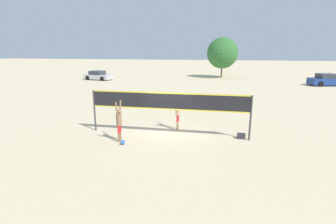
# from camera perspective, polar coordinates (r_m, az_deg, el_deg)

# --- Properties ---
(ground_plane) EXTENTS (200.00, 200.00, 0.00)m
(ground_plane) POSITION_cam_1_polar(r_m,az_deg,el_deg) (14.35, 0.00, -4.98)
(ground_plane) COLOR beige
(volleyball_net) EXTENTS (8.61, 0.09, 2.33)m
(volleyball_net) POSITION_cam_1_polar(r_m,az_deg,el_deg) (13.90, 0.00, 1.86)
(volleyball_net) COLOR #38383D
(volleyball_net) RESTS_ON ground_plane
(player_spiker) EXTENTS (0.28, 0.70, 2.09)m
(player_spiker) POSITION_cam_1_polar(r_m,az_deg,el_deg) (13.29, -10.62, -1.79)
(player_spiker) COLOR #8C664C
(player_spiker) RESTS_ON ground_plane
(player_blocker) EXTENTS (0.28, 0.71, 2.18)m
(player_blocker) POSITION_cam_1_polar(r_m,az_deg,el_deg) (14.97, 2.16, 0.37)
(player_blocker) COLOR tan
(player_blocker) RESTS_ON ground_plane
(volleyball) EXTENTS (0.23, 0.23, 0.23)m
(volleyball) POSITION_cam_1_polar(r_m,az_deg,el_deg) (13.09, -9.85, -6.50)
(volleyball) COLOR blue
(volleyball) RESTS_ON ground_plane
(gear_bag) EXTENTS (0.41, 0.31, 0.26)m
(gear_bag) POSITION_cam_1_polar(r_m,az_deg,el_deg) (14.28, 15.64, -5.05)
(gear_bag) COLOR #2D2D33
(gear_bag) RESTS_ON ground_plane
(parked_car_near) EXTENTS (4.66, 2.81, 1.53)m
(parked_car_near) POSITION_cam_1_polar(r_m,az_deg,el_deg) (39.17, 31.29, 5.93)
(parked_car_near) COLOR navy
(parked_car_near) RESTS_ON ground_plane
(parked_car_mid) EXTENTS (4.57, 2.71, 1.35)m
(parked_car_mid) POSITION_cam_1_polar(r_m,az_deg,el_deg) (41.29, -14.94, 7.62)
(parked_car_mid) COLOR #B7B7BC
(parked_car_mid) RESTS_ON ground_plane
(tree_left_cluster) EXTENTS (4.89, 4.89, 6.37)m
(tree_left_cluster) POSITION_cam_1_polar(r_m,az_deg,el_deg) (43.56, 11.76, 12.45)
(tree_left_cluster) COLOR brown
(tree_left_cluster) RESTS_ON ground_plane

